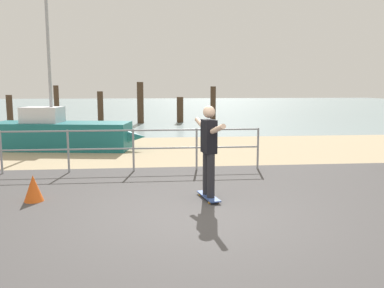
{
  "coord_description": "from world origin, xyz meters",
  "views": [
    {
      "loc": [
        -0.62,
        -6.23,
        2.09
      ],
      "look_at": [
        0.2,
        2.0,
        0.9
      ],
      "focal_mm": 38.09,
      "sensor_mm": 36.0,
      "label": 1
    }
  ],
  "objects_px": {
    "traffic_cone": "(33,189)",
    "sailboat": "(66,134)",
    "skateboard": "(209,196)",
    "skateboarder": "(209,145)"
  },
  "relations": [
    {
      "from": "skateboard",
      "to": "traffic_cone",
      "type": "xyz_separation_m",
      "value": [
        -3.16,
        0.18,
        0.18
      ]
    },
    {
      "from": "sailboat",
      "to": "skateboarder",
      "type": "height_order",
      "value": "sailboat"
    },
    {
      "from": "skateboarder",
      "to": "traffic_cone",
      "type": "xyz_separation_m",
      "value": [
        -3.16,
        0.18,
        -0.77
      ]
    },
    {
      "from": "traffic_cone",
      "to": "sailboat",
      "type": "bearing_deg",
      "value": 95.91
    },
    {
      "from": "skateboard",
      "to": "traffic_cone",
      "type": "distance_m",
      "value": 3.17
    },
    {
      "from": "sailboat",
      "to": "traffic_cone",
      "type": "relative_size",
      "value": 10.12
    },
    {
      "from": "sailboat",
      "to": "traffic_cone",
      "type": "distance_m",
      "value": 6.17
    },
    {
      "from": "traffic_cone",
      "to": "skateboarder",
      "type": "bearing_deg",
      "value": -3.2
    },
    {
      "from": "skateboarder",
      "to": "traffic_cone",
      "type": "relative_size",
      "value": 3.3
    },
    {
      "from": "skateboard",
      "to": "skateboarder",
      "type": "relative_size",
      "value": 0.5
    }
  ]
}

